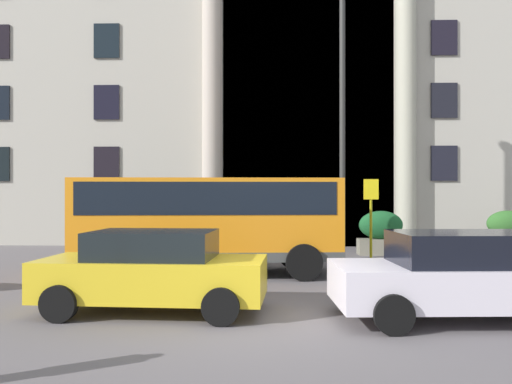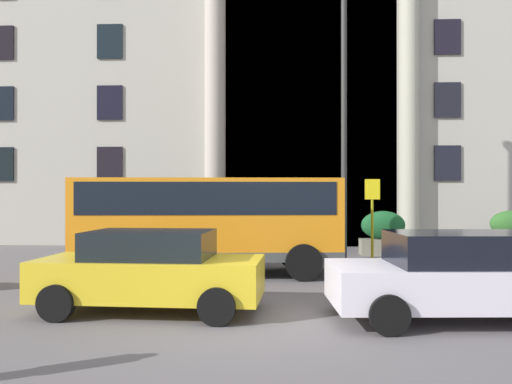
# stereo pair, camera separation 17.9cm
# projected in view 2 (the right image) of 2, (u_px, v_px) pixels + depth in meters

# --- Properties ---
(ground_plane) EXTENTS (80.00, 64.00, 0.12)m
(ground_plane) POSITION_uv_depth(u_px,v_px,m) (270.00, 332.00, 8.41)
(ground_plane) COLOR #5F5A5D
(office_building_facade) EXTENTS (39.40, 9.65, 15.08)m
(office_building_facade) POSITION_uv_depth(u_px,v_px,m) (277.00, 82.00, 25.88)
(office_building_facade) COLOR #B1ACA0
(office_building_facade) RESTS_ON ground_plane
(orange_minibus) EXTENTS (6.89, 2.96, 2.51)m
(orange_minibus) POSITION_uv_depth(u_px,v_px,m) (209.00, 217.00, 13.99)
(orange_minibus) COLOR orange
(orange_minibus) RESTS_ON ground_plane
(bus_stop_sign) EXTENTS (0.44, 0.08, 2.55)m
(bus_stop_sign) POSITION_uv_depth(u_px,v_px,m) (372.00, 212.00, 15.84)
(bus_stop_sign) COLOR #9B9912
(bus_stop_sign) RESTS_ON ground_plane
(hedge_planter_entrance_right) EXTENTS (2.08, 0.83, 1.47)m
(hedge_planter_entrance_right) POSITION_uv_depth(u_px,v_px,m) (228.00, 234.00, 18.59)
(hedge_planter_entrance_right) COLOR slate
(hedge_planter_entrance_right) RESTS_ON ground_plane
(hedge_planter_entrance_left) EXTENTS (1.58, 0.77, 1.51)m
(hedge_planter_entrance_left) POSITION_uv_depth(u_px,v_px,m) (383.00, 234.00, 18.47)
(hedge_planter_entrance_left) COLOR gray
(hedge_planter_entrance_left) RESTS_ON ground_plane
(hedge_planter_east) EXTENTS (1.53, 0.81, 1.52)m
(hedge_planter_east) POSITION_uv_depth(u_px,v_px,m) (511.00, 233.00, 18.76)
(hedge_planter_east) COLOR gray
(hedge_planter_east) RESTS_ON ground_plane
(hedge_planter_far_west) EXTENTS (1.93, 0.77, 1.52)m
(hedge_planter_far_west) POSITION_uv_depth(u_px,v_px,m) (138.00, 233.00, 18.75)
(hedge_planter_far_west) COLOR slate
(hedge_planter_far_west) RESTS_ON ground_plane
(white_taxi_kerbside) EXTENTS (4.55, 2.24, 1.48)m
(white_taxi_kerbside) POSITION_uv_depth(u_px,v_px,m) (465.00, 276.00, 8.92)
(white_taxi_kerbside) COLOR white
(white_taxi_kerbside) RESTS_ON ground_plane
(parked_coupe_end) EXTENTS (4.05, 2.09, 1.46)m
(parked_coupe_end) POSITION_uv_depth(u_px,v_px,m) (151.00, 270.00, 9.57)
(parked_coupe_end) COLOR gold
(parked_coupe_end) RESTS_ON ground_plane
(lamppost_plaza_centre) EXTENTS (0.40, 0.40, 8.75)m
(lamppost_plaza_centre) POSITION_uv_depth(u_px,v_px,m) (344.00, 103.00, 17.12)
(lamppost_plaza_centre) COLOR #323332
(lamppost_plaza_centre) RESTS_ON ground_plane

